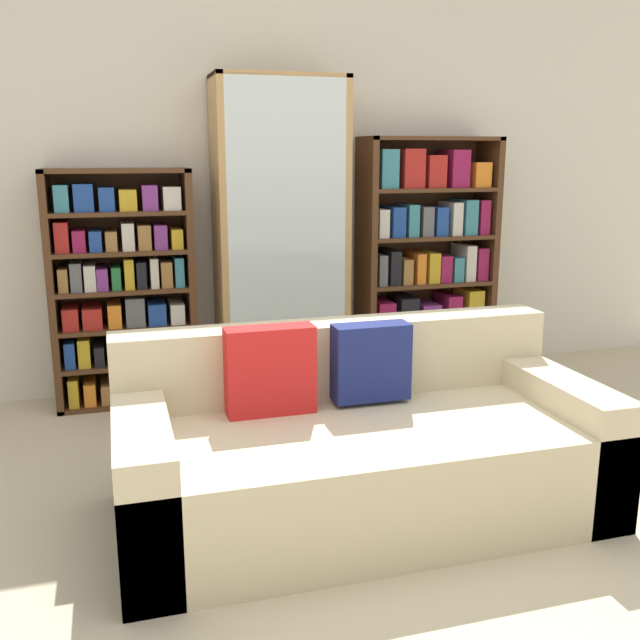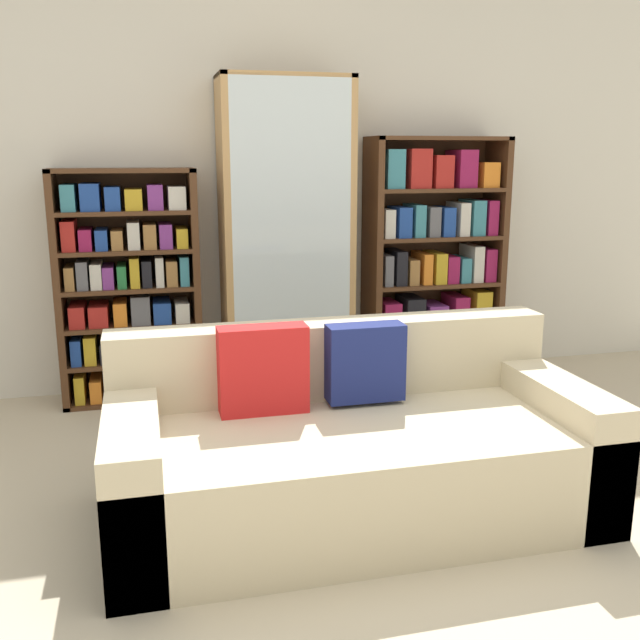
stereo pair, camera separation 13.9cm
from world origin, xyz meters
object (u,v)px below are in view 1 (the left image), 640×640
(couch, at_px, (359,448))
(bookshelf_left, at_px, (123,291))
(bookshelf_right, at_px, (426,262))
(wine_bottle, at_px, (422,404))
(display_cabinet, at_px, (281,238))

(couch, xyz_separation_m, bookshelf_left, (-0.87, 1.65, 0.40))
(bookshelf_right, relative_size, wine_bottle, 4.58)
(bookshelf_left, height_order, display_cabinet, display_cabinet)
(bookshelf_right, height_order, wine_bottle, bookshelf_right)
(bookshelf_left, distance_m, display_cabinet, 0.97)
(bookshelf_left, relative_size, display_cabinet, 0.72)
(couch, relative_size, display_cabinet, 1.02)
(bookshelf_left, bearing_deg, wine_bottle, -31.47)
(bookshelf_left, relative_size, bookshelf_right, 0.88)
(couch, height_order, display_cabinet, display_cabinet)
(bookshelf_right, distance_m, wine_bottle, 1.17)
(couch, relative_size, bookshelf_right, 1.25)
(couch, distance_m, display_cabinet, 1.76)
(display_cabinet, height_order, wine_bottle, display_cabinet)
(bookshelf_right, bearing_deg, display_cabinet, -179.09)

